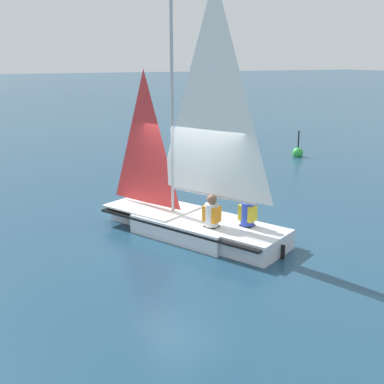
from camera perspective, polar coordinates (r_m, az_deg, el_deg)
name	(u,v)px	position (r m, az deg, el deg)	size (l,w,h in m)	color
ground_plane	(192,234)	(11.30, 0.00, -5.04)	(260.00, 260.00, 0.00)	navy
sailboat_main	(193,203)	(11.03, 0.15, -1.30)	(3.34, 4.70, 5.72)	silver
sailor_helm	(212,218)	(10.47, 2.35, -3.15)	(0.40, 0.42, 1.16)	black
sailor_crew	(247,217)	(10.59, 6.59, -2.95)	(0.40, 0.42, 1.16)	black
buoy_marker	(298,152)	(20.69, 12.43, 4.60)	(0.45, 0.45, 1.15)	green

